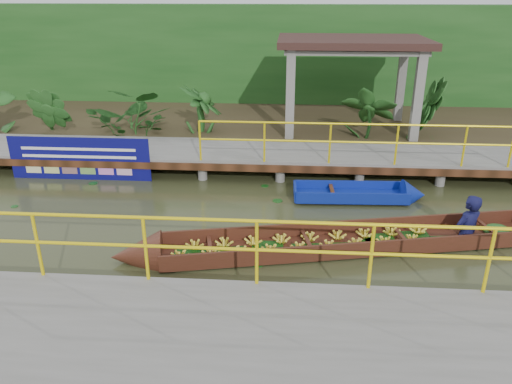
{
  "coord_description": "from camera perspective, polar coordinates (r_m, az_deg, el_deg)",
  "views": [
    {
      "loc": [
        1.23,
        -9.21,
        4.66
      ],
      "look_at": [
        0.54,
        0.5,
        0.6
      ],
      "focal_mm": 35.0,
      "sensor_mm": 36.0,
      "label": 1
    }
  ],
  "objects": [
    {
      "name": "near_dock",
      "position": [
        6.64,
        1.17,
        -18.35
      ],
      "size": [
        18.0,
        2.4,
        1.73
      ],
      "color": "slate",
      "rests_on": "ground"
    },
    {
      "name": "moored_blue_boat",
      "position": [
        11.97,
        14.17,
        -0.32
      ],
      "size": [
        3.07,
        0.92,
        0.72
      ],
      "rotation": [
        0.0,
        0.0,
        0.04
      ],
      "color": "navy",
      "rests_on": "ground"
    },
    {
      "name": "far_dock",
      "position": [
        13.36,
        -1.34,
        4.4
      ],
      "size": [
        16.0,
        2.06,
        1.66
      ],
      "color": "slate",
      "rests_on": "ground"
    },
    {
      "name": "foliage_backdrop",
      "position": [
        19.43,
        0.41,
        14.77
      ],
      "size": [
        30.0,
        0.8,
        4.0
      ],
      "primitive_type": "cube",
      "color": "#184516",
      "rests_on": "ground"
    },
    {
      "name": "blue_banner",
      "position": [
        13.49,
        -19.52,
        3.59
      ],
      "size": [
        3.65,
        0.04,
        1.14
      ],
      "color": "#0C0B5D",
      "rests_on": "ground"
    },
    {
      "name": "tropical_plants",
      "position": [
        15.18,
        -7.46,
        9.69
      ],
      "size": [
        14.37,
        1.37,
        1.71
      ],
      "color": "#184516",
      "rests_on": "ground"
    },
    {
      "name": "ground",
      "position": [
        10.39,
        -3.17,
        -4.03
      ],
      "size": [
        80.0,
        80.0,
        0.0
      ],
      "primitive_type": "plane",
      "color": "#2D2F17",
      "rests_on": "ground"
    },
    {
      "name": "vendor_boat",
      "position": [
        9.81,
        13.07,
        -4.71
      ],
      "size": [
        9.05,
        2.75,
        2.1
      ],
      "rotation": [
        0.0,
        0.0,
        0.21
      ],
      "color": "#391E0F",
      "rests_on": "ground"
    },
    {
      "name": "land_strip",
      "position": [
        17.33,
        -0.14,
        7.81
      ],
      "size": [
        30.0,
        8.0,
        0.45
      ],
      "primitive_type": "cube",
      "color": "#322619",
      "rests_on": "ground"
    },
    {
      "name": "pavilion",
      "position": [
        15.72,
        10.91,
        15.52
      ],
      "size": [
        4.4,
        3.0,
        3.0
      ],
      "color": "slate",
      "rests_on": "ground"
    }
  ]
}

